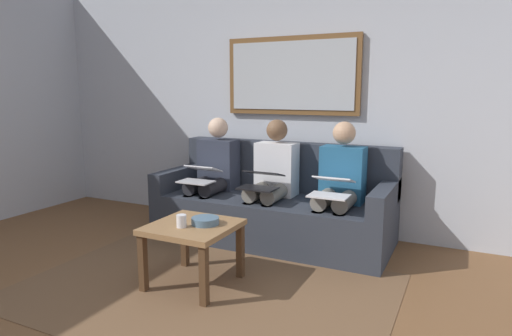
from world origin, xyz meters
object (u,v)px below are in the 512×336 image
object	(u,v)px
cup	(181,221)
bowl	(205,221)
person_left	(340,183)
person_middle	(272,177)
laptop_white	(332,186)
couch	(275,206)
framed_mirror	(292,76)
person_right	(214,172)
coffee_table	(193,234)
laptop_silver	(200,174)
laptop_black	(261,180)

from	to	relation	value
cup	bowl	distance (m)	0.17
person_left	person_middle	bearing A→B (deg)	0.00
laptop_white	cup	bearing A→B (deg)	51.63
couch	bowl	distance (m)	1.19
framed_mirror	person_right	size ratio (longest dim) A/B	1.21
coffee_table	laptop_silver	distance (m)	1.07
framed_mirror	laptop_white	xyz separation A→B (m)	(-0.64, 0.70, -0.92)
person_left	laptop_white	bearing A→B (deg)	90.00
framed_mirror	laptop_silver	xyz separation A→B (m)	(0.64, 0.70, -0.93)
coffee_table	laptop_white	distance (m)	1.21
bowl	cup	bearing A→B (deg)	49.29
person_middle	person_right	distance (m)	0.64
couch	person_right	world-z (taller)	person_right
framed_mirror	laptop_silver	bearing A→B (deg)	47.56
laptop_black	person_middle	bearing A→B (deg)	-90.00
couch	laptop_silver	distance (m)	0.78
cup	laptop_black	bearing A→B (deg)	-98.61
couch	person_middle	world-z (taller)	person_middle
framed_mirror	person_middle	size ratio (longest dim) A/B	1.21
framed_mirror	bowl	distance (m)	1.90
bowl	laptop_white	distance (m)	1.11
cup	laptop_silver	bearing A→B (deg)	-63.87
couch	laptop_white	xyz separation A→B (m)	(-0.64, 0.31, 0.32)
person_middle	laptop_black	xyz separation A→B (m)	(0.00, 0.24, 0.02)
laptop_white	couch	bearing A→B (deg)	-25.85
person_middle	couch	bearing A→B (deg)	-90.00
bowl	laptop_white	xyz separation A→B (m)	(-0.68, -0.87, 0.15)
cup	person_right	bearing A→B (deg)	-68.47
couch	person_left	xyz separation A→B (m)	(-0.64, 0.07, 0.30)
bowl	framed_mirror	bearing A→B (deg)	-91.37
coffee_table	person_right	size ratio (longest dim) A/B	0.52
laptop_white	coffee_table	bearing A→B (deg)	50.04
laptop_black	coffee_table	bearing A→B (deg)	82.41
couch	person_left	bearing A→B (deg)	173.87
laptop_white	laptop_silver	xyz separation A→B (m)	(1.28, 0.00, -0.00)
laptop_silver	cup	bearing A→B (deg)	116.13
coffee_table	laptop_white	bearing A→B (deg)	-129.96
person_left	laptop_black	size ratio (longest dim) A/B	3.28
couch	person_right	distance (m)	0.71
laptop_silver	person_left	bearing A→B (deg)	-169.25
bowl	couch	bearing A→B (deg)	-91.82
framed_mirror	coffee_table	distance (m)	1.99
person_left	person_middle	world-z (taller)	same
cup	person_right	size ratio (longest dim) A/B	0.08
coffee_table	person_right	distance (m)	1.28
person_right	cup	bearing A→B (deg)	111.53
framed_mirror	cup	xyz separation A→B (m)	(0.15, 1.70, -1.05)
laptop_white	person_middle	size ratio (longest dim) A/B	0.31
cup	laptop_black	world-z (taller)	laptop_black
bowl	laptop_silver	xyz separation A→B (m)	(0.60, -0.87, 0.14)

